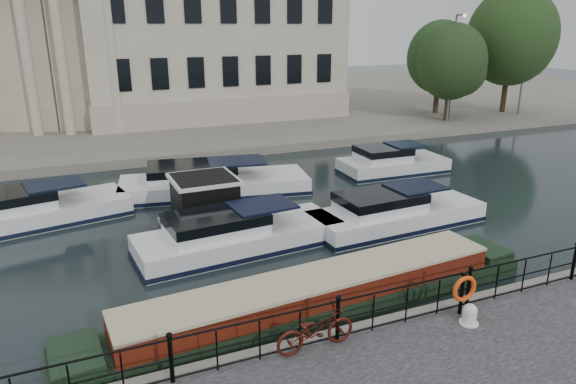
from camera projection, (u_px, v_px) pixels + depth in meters
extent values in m
plane|color=black|center=(299.00, 314.00, 14.67)|extent=(160.00, 160.00, 0.00)
cube|color=#6B665B|center=(131.00, 109.00, 48.71)|extent=(120.00, 42.00, 0.55)
cylinder|color=black|center=(171.00, 360.00, 10.88)|extent=(0.10, 0.10, 1.10)
sphere|color=black|center=(169.00, 336.00, 10.69)|extent=(0.14, 0.14, 0.14)
cylinder|color=black|center=(338.00, 320.00, 12.36)|extent=(0.10, 0.10, 1.10)
sphere|color=black|center=(338.00, 298.00, 12.18)|extent=(0.14, 0.14, 0.14)
cylinder|color=black|center=(469.00, 288.00, 13.85)|extent=(0.10, 0.10, 1.10)
sphere|color=black|center=(471.00, 268.00, 13.66)|extent=(0.14, 0.14, 0.14)
cylinder|color=black|center=(574.00, 263.00, 15.33)|extent=(0.10, 0.10, 1.10)
cylinder|color=black|center=(338.00, 301.00, 12.21)|extent=(24.00, 0.05, 0.05)
cylinder|color=black|center=(338.00, 320.00, 12.36)|extent=(24.00, 0.04, 0.04)
cylinder|color=black|center=(337.00, 336.00, 12.51)|extent=(24.00, 0.04, 0.04)
cube|color=#ADA38C|center=(205.00, 29.00, 43.43)|extent=(20.00, 14.00, 14.00)
cube|color=#9E937F|center=(208.00, 100.00, 45.29)|extent=(20.30, 14.30, 2.00)
cube|color=#ADA38C|center=(93.00, 51.00, 36.96)|extent=(5.73, 4.06, 11.00)
cylinder|color=#ADA38C|center=(113.00, 62.00, 35.02)|extent=(0.70, 0.70, 9.80)
cylinder|color=#ADA38C|center=(62.00, 62.00, 34.46)|extent=(0.70, 0.70, 9.80)
cube|color=#ADA38C|center=(18.00, 52.00, 36.36)|extent=(5.90, 4.56, 11.00)
cylinder|color=#ADA38C|center=(28.00, 63.00, 34.20)|extent=(0.70, 0.70, 9.80)
cylinder|color=#59595B|center=(452.00, 70.00, 39.36)|extent=(0.16, 0.16, 8.00)
sphere|color=#FFF2CC|center=(465.00, 16.00, 37.39)|extent=(0.24, 0.24, 0.24)
cylinder|color=#59595B|center=(524.00, 66.00, 42.77)|extent=(0.16, 0.16, 8.00)
sphere|color=#FFF2CC|center=(540.00, 16.00, 40.80)|extent=(0.24, 0.24, 0.24)
imported|color=#40100B|center=(315.00, 329.00, 12.01)|extent=(2.02, 0.76, 1.05)
cylinder|color=silver|center=(469.00, 317.00, 13.14)|extent=(0.35, 0.35, 0.37)
sphere|color=silver|center=(470.00, 311.00, 13.09)|extent=(0.37, 0.37, 0.37)
cylinder|color=silver|center=(469.00, 323.00, 13.20)|extent=(0.49, 0.49, 0.04)
cylinder|color=black|center=(462.00, 294.00, 13.47)|extent=(0.10, 0.10, 1.17)
cube|color=black|center=(464.00, 274.00, 13.29)|extent=(0.12, 0.12, 0.08)
torus|color=#F6460C|center=(465.00, 289.00, 13.34)|extent=(0.74, 0.12, 0.74)
cube|color=black|center=(317.00, 310.00, 14.67)|extent=(14.26, 2.92, 0.85)
cube|color=#59190C|center=(318.00, 290.00, 14.47)|extent=(11.41, 2.43, 0.66)
cube|color=#C2B28C|center=(318.00, 277.00, 14.35)|extent=(11.42, 2.48, 0.09)
cube|color=#6B665B|center=(206.00, 226.00, 20.92)|extent=(3.49, 2.92, 0.29)
cube|color=black|center=(205.00, 202.00, 20.59)|extent=(2.33, 2.33, 2.06)
cube|color=silver|center=(204.00, 179.00, 20.30)|extent=(2.56, 2.56, 0.14)
cube|color=white|center=(240.00, 243.00, 18.89)|extent=(7.72, 3.17, 1.20)
cube|color=black|center=(240.00, 245.00, 18.92)|extent=(7.80, 3.20, 0.18)
cube|color=white|center=(216.00, 226.00, 18.23)|extent=(3.55, 2.36, 0.90)
cube|color=black|center=(262.00, 205.00, 18.87)|extent=(2.40, 1.96, 0.08)
cube|color=white|center=(396.00, 221.00, 21.07)|extent=(7.44, 2.86, 1.20)
cube|color=black|center=(396.00, 223.00, 21.09)|extent=(7.51, 2.89, 0.18)
cube|color=white|center=(380.00, 204.00, 20.44)|extent=(3.39, 2.21, 0.90)
cube|color=black|center=(416.00, 187.00, 21.01)|extent=(2.28, 1.85, 0.08)
cube|color=white|center=(36.00, 219.00, 21.30)|extent=(7.77, 4.09, 1.20)
cube|color=black|center=(36.00, 220.00, 21.32)|extent=(7.85, 4.14, 0.18)
cube|color=white|center=(8.00, 203.00, 20.56)|extent=(3.70, 2.81, 0.90)
cube|color=black|center=(54.00, 184.00, 21.35)|extent=(2.55, 2.28, 0.08)
cube|color=white|center=(215.00, 189.00, 25.17)|extent=(9.38, 4.43, 1.20)
cube|color=black|center=(215.00, 190.00, 25.19)|extent=(9.47, 4.48, 0.18)
cube|color=white|center=(192.00, 174.00, 24.67)|extent=(4.41, 3.07, 0.90)
cube|color=black|center=(236.00, 161.00, 24.98)|extent=(3.01, 2.49, 0.08)
cube|color=silver|center=(393.00, 169.00, 28.60)|extent=(5.96, 2.81, 1.20)
cube|color=black|center=(393.00, 170.00, 28.63)|extent=(6.02, 2.83, 0.18)
cube|color=silver|center=(383.00, 155.00, 28.10)|extent=(2.71, 2.23, 0.90)
cube|color=black|center=(405.00, 144.00, 28.42)|extent=(1.82, 1.89, 0.08)
cylinder|color=black|center=(447.00, 105.00, 40.86)|extent=(0.44, 0.44, 2.46)
ellipsoid|color=black|center=(452.00, 62.00, 39.82)|extent=(5.35, 5.35, 5.92)
sphere|color=black|center=(460.00, 71.00, 39.91)|extent=(3.94, 3.94, 3.94)
cylinder|color=black|center=(436.00, 98.00, 44.32)|extent=(0.44, 0.44, 2.54)
ellipsoid|color=#163711|center=(440.00, 57.00, 43.24)|extent=(5.52, 5.52, 6.10)
sphere|color=#163711|center=(448.00, 66.00, 43.34)|extent=(4.07, 4.07, 4.07)
cylinder|color=black|center=(504.00, 92.00, 44.74)|extent=(0.44, 0.44, 3.42)
ellipsoid|color=#1B3711|center=(512.00, 37.00, 43.30)|extent=(7.43, 7.43, 8.21)
sphere|color=#1B3711|center=(519.00, 49.00, 43.47)|extent=(5.47, 5.47, 5.47)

